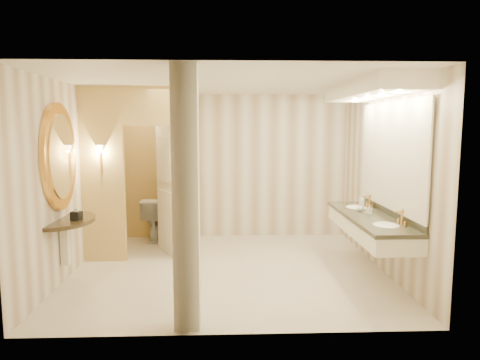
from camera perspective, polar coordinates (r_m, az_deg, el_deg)
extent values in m
plane|color=#F0E2CF|center=(6.44, -1.52, -11.82)|extent=(4.50, 4.50, 0.00)
plane|color=white|center=(6.13, -1.60, 12.83)|extent=(4.50, 4.50, 0.00)
cube|color=silver|center=(8.13, -1.72, 1.86)|extent=(4.50, 0.02, 2.70)
cube|color=silver|center=(4.16, -1.25, -3.05)|extent=(4.50, 0.02, 2.70)
cube|color=silver|center=(6.52, -21.76, 0.09)|extent=(0.02, 4.00, 2.70)
cube|color=silver|center=(6.56, 18.50, 0.27)|extent=(0.02, 4.00, 2.70)
cube|color=tan|center=(7.42, -7.86, 1.30)|extent=(0.10, 1.50, 2.70)
cube|color=tan|center=(6.89, -17.83, 0.60)|extent=(0.65, 0.10, 2.70)
cube|color=tan|center=(6.70, -12.10, 9.61)|extent=(0.80, 0.10, 0.60)
cube|color=white|center=(7.08, -9.70, -1.44)|extent=(0.43, 0.72, 2.10)
cylinder|color=gold|center=(6.81, -18.05, 2.21)|extent=(0.03, 0.03, 0.30)
cone|color=white|center=(6.79, -18.11, 3.89)|extent=(0.14, 0.14, 0.14)
cube|color=white|center=(6.22, 16.86, -5.81)|extent=(0.60, 2.19, 0.24)
cube|color=black|center=(6.20, 16.90, -4.73)|extent=(0.64, 2.23, 0.05)
cube|color=black|center=(6.28, 19.35, -4.02)|extent=(0.03, 2.19, 0.10)
ellipsoid|color=white|center=(5.66, 18.86, -6.11)|extent=(0.40, 0.44, 0.15)
cylinder|color=gold|center=(5.70, 20.79, -4.75)|extent=(0.03, 0.03, 0.22)
ellipsoid|color=white|center=(6.75, 15.26, -3.89)|extent=(0.40, 0.44, 0.15)
cylinder|color=gold|center=(6.79, 16.90, -2.77)|extent=(0.03, 0.03, 0.22)
cube|color=white|center=(6.18, 19.59, 3.10)|extent=(0.03, 2.19, 1.40)
cube|color=white|center=(6.10, 17.49, 11.51)|extent=(0.75, 2.39, 0.22)
cylinder|color=black|center=(6.17, -22.78, -5.03)|extent=(1.07, 1.07, 0.05)
cube|color=white|center=(6.22, -22.30, -7.75)|extent=(0.10, 0.10, 0.60)
cylinder|color=#EDAC45|center=(6.05, -22.98, 2.87)|extent=(0.07, 1.07, 1.07)
cylinder|color=white|center=(6.03, -22.63, 2.88)|extent=(0.02, 0.86, 0.86)
cube|color=white|center=(4.37, -7.20, -2.61)|extent=(0.26, 0.26, 2.70)
cube|color=black|center=(5.99, -20.98, -4.48)|extent=(0.14, 0.14, 0.12)
imported|color=white|center=(8.12, -11.17, -5.03)|extent=(0.45, 0.79, 0.81)
imported|color=beige|center=(6.25, 16.85, -3.79)|extent=(0.08, 0.08, 0.13)
imported|color=silver|center=(6.43, 15.70, -3.55)|extent=(0.09, 0.09, 0.11)
imported|color=#C6B28C|center=(6.56, 15.93, -2.82)|extent=(0.10, 0.10, 0.23)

